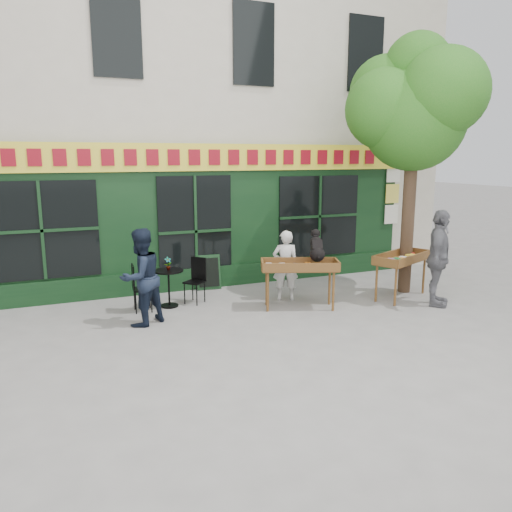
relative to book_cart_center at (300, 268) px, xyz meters
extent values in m
plane|color=slate|center=(-1.51, -0.09, -0.82)|extent=(80.00, 80.00, 0.00)
cube|color=beige|center=(-1.51, 5.91, 4.18)|extent=(14.00, 7.00, 10.00)
cube|color=black|center=(-1.51, 2.33, 0.78)|extent=(11.00, 0.16, 3.20)
cube|color=yellow|center=(-1.51, 2.21, 2.18)|extent=(11.00, 0.06, 0.60)
cube|color=maroon|center=(-1.51, 2.17, 2.18)|extent=(9.60, 0.03, 0.34)
cube|color=black|center=(-1.51, 2.23, -0.57)|extent=(11.00, 0.10, 0.50)
cube|color=black|center=(-1.51, 2.23, 0.53)|extent=(1.70, 0.05, 2.50)
cube|color=black|center=(-4.71, 2.23, 0.73)|extent=(2.20, 0.05, 2.00)
cube|color=black|center=(1.69, 2.23, 0.73)|extent=(2.20, 0.05, 2.00)
cube|color=silver|center=(3.89, 2.21, 0.68)|extent=(0.42, 0.02, 0.50)
cube|color=#E5D14C|center=(3.89, 2.21, 1.23)|extent=(0.42, 0.02, 0.50)
cube|color=silver|center=(3.89, 2.21, 1.78)|extent=(0.42, 0.02, 0.50)
cylinder|color=#382619|center=(2.79, 0.21, 0.98)|extent=(0.28, 0.28, 3.60)
sphere|color=#196316|center=(2.79, 0.21, 2.98)|extent=(2.20, 2.20, 2.20)
sphere|color=#196316|center=(3.49, 0.51, 3.28)|extent=(1.80, 1.80, 1.80)
sphere|color=#196316|center=(2.19, 0.41, 3.18)|extent=(1.70, 1.70, 1.70)
sphere|color=#196316|center=(2.99, -0.39, 3.48)|extent=(1.80, 1.80, 1.80)
sphere|color=#196316|center=(2.49, 0.81, 3.58)|extent=(1.60, 1.60, 1.60)
sphere|color=#196316|center=(2.89, 0.31, 4.08)|extent=(1.40, 1.40, 1.40)
cylinder|color=brown|center=(-0.69, 0.03, -0.42)|extent=(0.05, 0.05, 0.80)
cylinder|color=brown|center=(0.53, -0.44, -0.42)|extent=(0.05, 0.05, 0.80)
cylinder|color=brown|center=(-0.53, 0.44, -0.42)|extent=(0.05, 0.05, 0.80)
cylinder|color=brown|center=(0.69, -0.03, -0.42)|extent=(0.05, 0.05, 0.80)
cube|color=brown|center=(0.00, 0.00, 0.00)|extent=(1.61, 1.08, 0.05)
cube|color=brown|center=(-0.10, -0.27, 0.08)|extent=(1.41, 0.58, 0.18)
cube|color=brown|center=(0.10, 0.27, 0.08)|extent=(1.41, 0.58, 0.18)
cube|color=brown|center=(0.00, 0.00, 0.06)|extent=(1.36, 0.84, 0.06)
imported|color=silver|center=(0.00, 0.65, -0.07)|extent=(0.64, 0.53, 1.50)
cylinder|color=brown|center=(1.88, -0.64, -0.42)|extent=(0.05, 0.05, 0.80)
cylinder|color=brown|center=(3.07, -0.11, -0.42)|extent=(0.05, 0.05, 0.80)
cylinder|color=brown|center=(1.70, -0.24, -0.42)|extent=(0.05, 0.05, 0.80)
cylinder|color=brown|center=(2.89, 0.30, -0.42)|extent=(0.05, 0.05, 0.80)
cube|color=brown|center=(2.38, -0.17, 0.00)|extent=(1.61, 1.14, 0.05)
cube|color=brown|center=(2.50, -0.44, 0.08)|extent=(1.38, 0.65, 0.18)
cube|color=brown|center=(2.26, 0.09, 0.08)|extent=(1.38, 0.65, 0.18)
cube|color=brown|center=(2.38, -0.17, 0.06)|extent=(1.35, 0.90, 0.06)
imported|color=slate|center=(2.68, -0.92, 0.17)|extent=(1.17, 1.15, 1.98)
cylinder|color=black|center=(-2.41, 1.10, -0.80)|extent=(0.36, 0.36, 0.03)
cylinder|color=black|center=(-2.41, 1.10, -0.44)|extent=(0.04, 0.04, 0.72)
cylinder|color=black|center=(-2.41, 1.10, -0.07)|extent=(0.60, 0.60, 0.03)
cube|color=black|center=(-2.96, 1.00, -0.37)|extent=(0.39, 0.39, 0.03)
cube|color=black|center=(-3.13, 1.01, -0.12)|extent=(0.06, 0.36, 0.50)
cylinder|color=black|center=(-2.82, 0.84, -0.60)|extent=(0.02, 0.02, 0.44)
cylinder|color=black|center=(-2.80, 1.14, -0.60)|extent=(0.02, 0.02, 0.44)
cylinder|color=black|center=(-3.12, 0.86, -0.60)|extent=(0.02, 0.02, 0.44)
cylinder|color=black|center=(-3.10, 1.16, -0.60)|extent=(0.02, 0.02, 0.44)
cube|color=black|center=(-1.86, 1.15, -0.37)|extent=(0.51, 0.51, 0.03)
cube|color=black|center=(-1.73, 1.26, -0.12)|extent=(0.26, 0.29, 0.50)
cylinder|color=black|center=(-2.07, 1.17, -0.60)|extent=(0.02, 0.02, 0.44)
cylinder|color=black|center=(-1.87, 0.94, -0.60)|extent=(0.02, 0.02, 0.44)
cylinder|color=black|center=(-1.84, 1.36, -0.60)|extent=(0.02, 0.02, 0.44)
cylinder|color=black|center=(-1.65, 1.14, -0.60)|extent=(0.02, 0.02, 0.44)
imported|color=gray|center=(-2.41, 1.10, 0.08)|extent=(0.16, 0.12, 0.27)
imported|color=black|center=(-3.11, 0.20, 0.06)|extent=(1.08, 1.02, 1.77)
cube|color=black|center=(-1.25, 2.11, -0.42)|extent=(0.57, 0.24, 0.79)
cube|color=black|center=(-1.25, 2.09, -0.42)|extent=(0.47, 0.21, 0.65)
camera|label=1|loc=(-4.56, -8.63, 2.21)|focal=35.00mm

